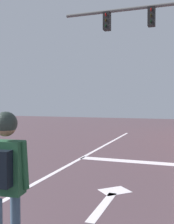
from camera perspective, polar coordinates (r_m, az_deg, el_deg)
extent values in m
cube|color=silver|center=(6.50, -9.77, -13.93)|extent=(0.12, 20.00, 0.01)
cube|color=silver|center=(8.45, 9.42, -10.15)|extent=(3.24, 0.40, 0.01)
cube|color=silver|center=(4.98, 3.34, -19.01)|extent=(0.16, 1.40, 0.01)
cube|color=silver|center=(5.76, 5.83, -16.06)|extent=(0.71, 0.71, 0.01)
cylinder|color=#3D556C|center=(3.33, -14.73, -21.54)|extent=(0.11, 0.11, 0.78)
cube|color=#214E31|center=(2.97, -16.57, -11.00)|extent=(0.38, 0.22, 0.55)
cylinder|color=#214E31|center=(2.90, -12.93, -10.78)|extent=(0.07, 0.11, 0.50)
sphere|color=#856147|center=(2.90, -16.66, -2.81)|extent=(0.22, 0.22, 0.22)
sphere|color=#25302A|center=(2.90, -16.66, -2.27)|extent=(0.24, 0.24, 0.24)
cylinder|color=#595958|center=(10.33, 8.71, 20.49)|extent=(4.74, 0.12, 0.12)
cube|color=black|center=(10.11, 13.34, 18.80)|extent=(0.24, 0.28, 0.64)
cylinder|color=red|center=(10.03, 13.25, 20.14)|extent=(0.02, 0.10, 0.10)
cylinder|color=#3C3106|center=(9.97, 13.24, 19.04)|extent=(0.02, 0.10, 0.10)
cylinder|color=black|center=(9.91, 13.23, 17.94)|extent=(0.02, 0.10, 0.10)
cube|color=black|center=(10.40, 4.19, 18.37)|extent=(0.24, 0.28, 0.64)
cylinder|color=red|center=(10.32, 3.96, 19.66)|extent=(0.02, 0.10, 0.10)
cylinder|color=#3C3106|center=(10.27, 3.96, 18.59)|extent=(0.02, 0.10, 0.10)
cylinder|color=black|center=(10.21, 3.95, 17.52)|extent=(0.02, 0.10, 0.10)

